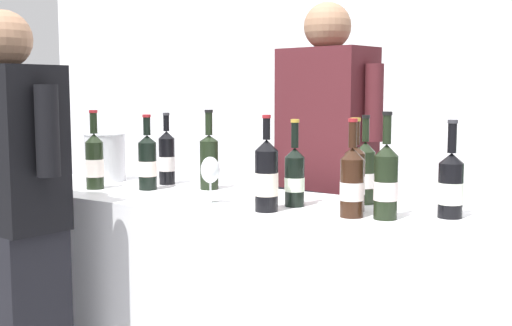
# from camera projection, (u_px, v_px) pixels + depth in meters

# --- Properties ---
(wall_back) EXTENTS (8.00, 0.10, 2.80)m
(wall_back) POSITION_uv_depth(u_px,v_px,m) (441.00, 84.00, 4.67)
(wall_back) COLOR white
(wall_back) RESTS_ON ground_plane
(counter) EXTENTS (2.26, 0.64, 0.93)m
(counter) POSITION_uv_depth(u_px,v_px,m) (236.00, 314.00, 2.61)
(counter) COLOR white
(counter) RESTS_ON ground_plane
(wine_bottle_0) EXTENTS (0.08, 0.08, 0.33)m
(wine_bottle_0) POSITION_uv_depth(u_px,v_px,m) (352.00, 182.00, 2.19)
(wine_bottle_0) COLOR black
(wine_bottle_0) RESTS_ON counter
(wine_bottle_1) EXTENTS (0.08, 0.08, 0.34)m
(wine_bottle_1) POSITION_uv_depth(u_px,v_px,m) (209.00, 160.00, 2.81)
(wine_bottle_1) COLOR black
(wine_bottle_1) RESTS_ON counter
(wine_bottle_2) EXTENTS (0.07, 0.07, 0.33)m
(wine_bottle_2) POSITION_uv_depth(u_px,v_px,m) (355.00, 177.00, 2.30)
(wine_bottle_2) COLOR black
(wine_bottle_2) RESTS_ON counter
(wine_bottle_3) EXTENTS (0.08, 0.08, 0.33)m
(wine_bottle_3) POSITION_uv_depth(u_px,v_px,m) (451.00, 185.00, 2.18)
(wine_bottle_3) COLOR black
(wine_bottle_3) RESTS_ON counter
(wine_bottle_4) EXTENTS (0.07, 0.07, 0.32)m
(wine_bottle_4) POSITION_uv_depth(u_px,v_px,m) (295.00, 176.00, 2.40)
(wine_bottle_4) COLOR black
(wine_bottle_4) RESTS_ON counter
(wine_bottle_5) EXTENTS (0.08, 0.08, 0.36)m
(wine_bottle_5) POSITION_uv_depth(u_px,v_px,m) (386.00, 181.00, 2.16)
(wine_bottle_5) COLOR black
(wine_bottle_5) RESTS_ON counter
(wine_bottle_6) EXTENTS (0.07, 0.07, 0.33)m
(wine_bottle_6) POSITION_uv_depth(u_px,v_px,m) (167.00, 158.00, 2.95)
(wine_bottle_6) COLOR black
(wine_bottle_6) RESTS_ON counter
(wine_bottle_7) EXTENTS (0.08, 0.08, 0.34)m
(wine_bottle_7) POSITION_uv_depth(u_px,v_px,m) (95.00, 161.00, 2.82)
(wine_bottle_7) COLOR black
(wine_bottle_7) RESTS_ON counter
(wine_bottle_8) EXTENTS (0.08, 0.08, 0.34)m
(wine_bottle_8) POSITION_uv_depth(u_px,v_px,m) (266.00, 176.00, 2.30)
(wine_bottle_8) COLOR black
(wine_bottle_8) RESTS_ON counter
(wine_bottle_9) EXTENTS (0.08, 0.08, 0.32)m
(wine_bottle_9) POSITION_uv_depth(u_px,v_px,m) (147.00, 162.00, 2.79)
(wine_bottle_9) COLOR black
(wine_bottle_9) RESTS_ON counter
(wine_bottle_10) EXTENTS (0.08, 0.08, 0.34)m
(wine_bottle_10) POSITION_uv_depth(u_px,v_px,m) (365.00, 172.00, 2.45)
(wine_bottle_10) COLOR black
(wine_bottle_10) RESTS_ON counter
(wine_glass) EXTENTS (0.08, 0.08, 0.18)m
(wine_glass) POSITION_uv_depth(u_px,v_px,m) (210.00, 172.00, 2.44)
(wine_glass) COLOR silver
(wine_glass) RESTS_ON counter
(ice_bucket) EXTENTS (0.20, 0.20, 0.23)m
(ice_bucket) POSITION_uv_depth(u_px,v_px,m) (105.00, 156.00, 3.07)
(ice_bucket) COLOR silver
(ice_bucket) RESTS_ON counter
(person_server) EXTENTS (0.58, 0.31, 1.76)m
(person_server) POSITION_uv_depth(u_px,v_px,m) (325.00, 197.00, 3.04)
(person_server) COLOR black
(person_server) RESTS_ON ground_plane
(person_guest) EXTENTS (0.61, 0.29, 1.65)m
(person_guest) POSITION_uv_depth(u_px,v_px,m) (12.00, 241.00, 2.42)
(person_guest) COLOR black
(person_guest) RESTS_ON ground_plane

